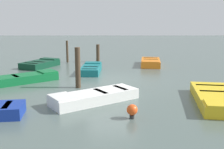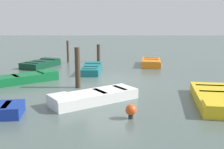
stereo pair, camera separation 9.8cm
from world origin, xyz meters
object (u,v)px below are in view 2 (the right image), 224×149
object	(u,v)px
rowboat_white	(94,97)
marker_buoy	(131,110)
mooring_piling_far_left	(78,68)
rowboat_dark_green	(41,64)
rowboat_teal	(91,69)
rowboat_green	(22,78)
mooring_piling_far_right	(68,52)
rowboat_orange	(151,62)
rowboat_yellow	(216,98)
mooring_piling_center	(99,53)

from	to	relation	value
rowboat_white	marker_buoy	bearing A→B (deg)	92.15
rowboat_white	mooring_piling_far_left	xyz separation A→B (m)	(2.29, 0.89, 0.74)
marker_buoy	rowboat_dark_green	bearing A→B (deg)	29.01
rowboat_teal	marker_buoy	world-z (taller)	marker_buoy
rowboat_green	mooring_piling_far_right	size ratio (longest dim) A/B	2.23
rowboat_orange	rowboat_white	bearing A→B (deg)	-14.00
mooring_piling_far_left	marker_buoy	world-z (taller)	mooring_piling_far_left
rowboat_yellow	rowboat_orange	size ratio (longest dim) A/B	1.33
rowboat_dark_green	mooring_piling_far_left	xyz separation A→B (m)	(-5.64, -3.19, 0.74)
rowboat_green	mooring_piling_center	size ratio (longest dim) A/B	2.74
mooring_piling_center	mooring_piling_far_right	distance (m)	2.28
rowboat_white	marker_buoy	distance (m)	2.26
mooring_piling_far_left	mooring_piling_center	bearing A→B (deg)	-4.25
rowboat_green	rowboat_dark_green	bearing A→B (deg)	55.67
rowboat_yellow	rowboat_dark_green	distance (m)	11.97
mooring_piling_far_left	mooring_piling_far_right	world-z (taller)	mooring_piling_far_left
rowboat_yellow	rowboat_dark_green	world-z (taller)	same
rowboat_dark_green	rowboat_green	distance (m)	4.63
mooring_piling_far_right	marker_buoy	distance (m)	12.44
rowboat_dark_green	mooring_piling_far_right	size ratio (longest dim) A/B	1.85
rowboat_dark_green	rowboat_white	bearing A→B (deg)	-127.84
rowboat_orange	mooring_piling_far_left	xyz separation A→B (m)	(-6.25, 4.32, 0.74)
mooring_piling_center	mooring_piling_far_right	xyz separation A→B (m)	(-0.18, 2.26, 0.15)
rowboat_orange	mooring_piling_far_left	bearing A→B (deg)	-26.77
rowboat_dark_green	rowboat_orange	world-z (taller)	same
rowboat_orange	mooring_piling_far_right	distance (m)	6.19
rowboat_yellow	mooring_piling_center	distance (m)	11.51
rowboat_yellow	rowboat_green	size ratio (longest dim) A/B	1.10
rowboat_white	rowboat_green	bearing A→B (deg)	-74.59
rowboat_dark_green	mooring_piling_center	bearing A→B (deg)	-34.58
mooring_piling_far_left	rowboat_dark_green	bearing A→B (deg)	29.48
mooring_piling_far_left	mooring_piling_center	distance (m)	7.89
rowboat_teal	mooring_piling_center	world-z (taller)	mooring_piling_center
rowboat_teal	rowboat_orange	world-z (taller)	same
mooring_piling_far_left	mooring_piling_far_right	distance (m)	7.86
mooring_piling_far_right	mooring_piling_far_left	bearing A→B (deg)	-167.67
rowboat_orange	mooring_piling_far_right	xyz separation A→B (m)	(1.43, 5.99, 0.59)
rowboat_teal	mooring_piling_far_left	xyz separation A→B (m)	(-3.74, 0.36, 0.74)
marker_buoy	rowboat_green	bearing A→B (deg)	45.40
rowboat_teal	mooring_piling_far_right	bearing A→B (deg)	29.64
rowboat_green	mooring_piling_center	world-z (taller)	mooring_piling_center
marker_buoy	rowboat_white	bearing A→B (deg)	36.20
rowboat_teal	marker_buoy	size ratio (longest dim) A/B	6.01
mooring_piling_center	mooring_piling_far_right	bearing A→B (deg)	94.67
rowboat_teal	mooring_piling_center	bearing A→B (deg)	-0.82
rowboat_white	mooring_piling_far_right	distance (m)	10.32
rowboat_dark_green	rowboat_green	xyz separation A→B (m)	(-4.62, -0.20, -0.00)
mooring_piling_center	marker_buoy	world-z (taller)	mooring_piling_center
rowboat_teal	rowboat_yellow	bearing A→B (deg)	-137.74
rowboat_white	rowboat_dark_green	distance (m)	8.93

